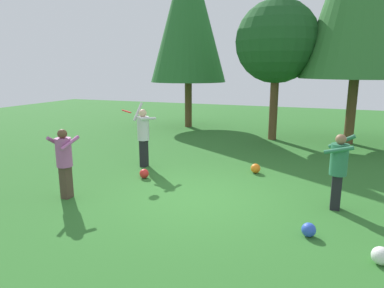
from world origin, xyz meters
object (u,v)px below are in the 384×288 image
person_catcher (64,158)px  frisbee (127,111)px  person_bystander (338,166)px  ball_orange (256,168)px  ball_white (381,256)px  ball_red (144,174)px  tree_left (188,13)px  ball_blue (309,230)px  person_thrower (143,133)px  tree_center (277,42)px

person_catcher → frisbee: size_ratio=4.13×
person_bystander → ball_orange: (-1.99, 1.90, -0.79)m
person_catcher → ball_orange: size_ratio=5.85×
person_bystander → ball_white: (0.58, -1.97, -0.79)m
frisbee → ball_red: size_ratio=1.53×
person_bystander → person_catcher: bearing=23.6°
frisbee → ball_red: (0.73, -0.45, -1.56)m
tree_left → ball_blue: bearing=-58.3°
person_thrower → ball_white: person_thrower is taller
person_bystander → frisbee: size_ratio=4.15×
person_bystander → ball_red: person_bystander is taller
ball_orange → tree_left: (-4.61, 6.63, 5.26)m
ball_orange → person_thrower: bearing=-171.1°
ball_red → ball_white: bearing=-24.4°
ball_blue → ball_white: size_ratio=0.91×
person_bystander → ball_orange: size_ratio=5.89×
person_catcher → person_bystander: 5.77m
ball_blue → ball_red: (-4.21, 1.85, 0.00)m
person_thrower → ball_red: bearing=47.8°
ball_blue → tree_left: bearing=121.7°
person_bystander → ball_blue: 1.72m
person_thrower → tree_center: 6.79m
person_thrower → ball_blue: person_thrower is taller
ball_orange → person_catcher: bearing=-136.9°
person_thrower → person_catcher: 2.89m
ball_red → ball_orange: ball_orange is taller
tree_center → ball_red: bearing=-110.6°
person_thrower → tree_center: bearing=170.6°
person_bystander → ball_white: 2.20m
ball_red → ball_orange: 3.05m
person_thrower → person_catcher: bearing=11.5°
person_catcher → ball_red: size_ratio=6.30×
ball_white → ball_orange: ball_white is taller
person_thrower → ball_blue: 5.61m
tree_center → ball_blue: bearing=-77.8°
person_catcher → person_bystander: size_ratio=0.99×
tree_center → ball_white: bearing=-72.2°
frisbee → tree_left: (-1.21, 7.68, 3.70)m
ball_white → tree_left: 13.76m
frisbee → ball_orange: 3.88m
frisbee → ball_orange: size_ratio=1.42×
ball_white → tree_left: (-7.19, 10.50, 5.26)m
frisbee → ball_red: bearing=-31.3°
ball_white → ball_red: ball_white is taller
person_thrower → person_bystander: person_thrower is taller
person_thrower → ball_orange: bearing=118.0°
ball_orange → tree_center: 6.17m
ball_white → ball_red: size_ratio=1.09×
frisbee → person_bystander: bearing=-9.0°
ball_blue → ball_orange: bearing=114.8°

